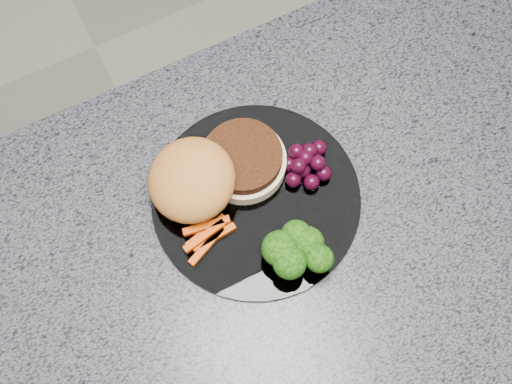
# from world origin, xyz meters

# --- Properties ---
(room) EXTENTS (4.02, 4.02, 2.70)m
(room) POSITION_xyz_m (0.00, 0.00, 1.35)
(room) COLOR #ACA490
(room) RESTS_ON ground
(island_cabinet) EXTENTS (1.20, 0.60, 0.86)m
(island_cabinet) POSITION_xyz_m (0.00, 0.00, 0.43)
(island_cabinet) COLOR brown
(island_cabinet) RESTS_ON ground
(countertop) EXTENTS (1.20, 0.60, 0.04)m
(countertop) POSITION_xyz_m (0.00, 0.00, 0.88)
(countertop) COLOR #4F4F59
(countertop) RESTS_ON island_cabinet
(plate) EXTENTS (0.26, 0.26, 0.01)m
(plate) POSITION_xyz_m (0.04, 0.07, 0.90)
(plate) COLOR white
(plate) RESTS_ON countertop
(burger) EXTENTS (0.19, 0.12, 0.06)m
(burger) POSITION_xyz_m (0.00, 0.12, 0.93)
(burger) COLOR beige
(burger) RESTS_ON plate
(carrot_sticks) EXTENTS (0.07, 0.05, 0.02)m
(carrot_sticks) POSITION_xyz_m (-0.03, 0.05, 0.91)
(carrot_sticks) COLOR #D04103
(carrot_sticks) RESTS_ON plate
(broccoli) EXTENTS (0.07, 0.07, 0.05)m
(broccoli) POSITION_xyz_m (0.05, -0.02, 0.94)
(broccoli) COLOR #567C2D
(broccoli) RESTS_ON plate
(grape_bunch) EXTENTS (0.07, 0.06, 0.03)m
(grape_bunch) POSITION_xyz_m (0.11, 0.08, 0.92)
(grape_bunch) COLOR black
(grape_bunch) RESTS_ON plate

